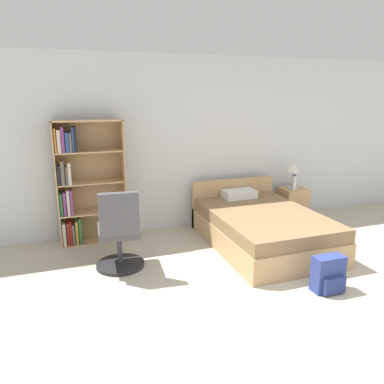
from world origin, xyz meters
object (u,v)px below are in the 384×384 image
Objects in this scene: water_bottle at (294,183)px; bed at (260,227)px; bookshelf at (82,184)px; table_lamp at (293,169)px; backpack_blue at (329,275)px; nightstand at (292,203)px; office_chair at (119,235)px.

bed is at bearing -144.25° from water_bottle.
water_bottle is (1.00, 0.72, 0.39)m from bed.
table_lamp is at bearing -0.81° from bookshelf.
water_bottle reaches higher than backpack_blue.
water_bottle is at bearing 35.75° from bed.
bookshelf reaches higher than table_lamp.
nightstand is 2.07× the size of water_bottle.
backpack_blue is at bearing -88.19° from bed.
backpack_blue is (-0.99, -2.21, -0.66)m from table_lamp.
office_chair is 1.89× the size of nightstand.
bed is 1.98m from office_chair.
nightstand is 1.36× the size of backpack_blue.
bookshelf reaches higher than bed.
office_chair is (-1.96, -0.15, 0.18)m from bed.
office_chair is 3.18m from table_lamp.
table_lamp is (3.00, 0.97, 0.41)m from office_chair.
bed is at bearing 4.30° from office_chair.
bookshelf is 4.05× the size of table_lamp.
nightstand is (1.06, 0.82, 0.01)m from bed.
office_chair is 2.56× the size of backpack_blue.
nightstand is 0.58m from table_lamp.
bookshelf is 3.31m from water_bottle.
water_bottle is at bearing 65.54° from backpack_blue.
backpack_blue is at bearing -114.15° from table_lamp.
table_lamp is 0.23m from water_bottle.
table_lamp reaches higher than water_bottle.
water_bottle is at bearing -2.63° from bookshelf.
water_bottle is (-0.06, -0.10, 0.39)m from nightstand.
nightstand is at bearing 17.71° from office_chair.
bookshelf is at bearing 159.22° from bed.
bed is at bearing 91.81° from backpack_blue.
table_lamp is at bearing 65.85° from backpack_blue.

